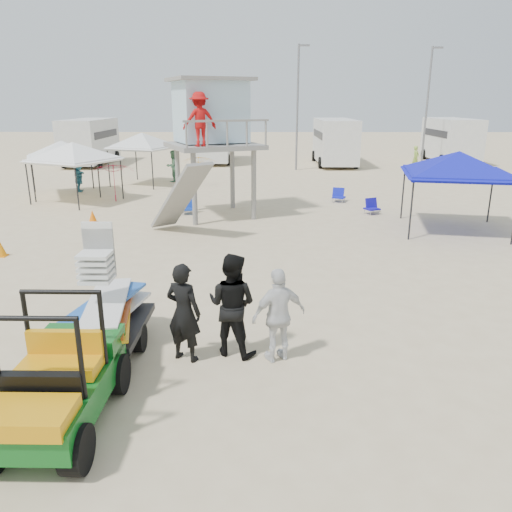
{
  "coord_description": "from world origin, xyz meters",
  "views": [
    {
      "loc": [
        0.6,
        -7.36,
        4.54
      ],
      "look_at": [
        0.5,
        3.0,
        1.3
      ],
      "focal_mm": 35.0,
      "sensor_mm": 36.0,
      "label": 1
    }
  ],
  "objects_px": {
    "surf_trailer": "(104,307)",
    "canopy_blue": "(459,155)",
    "utility_cart": "(54,373)",
    "man_left": "(184,313)",
    "lifeguard_tower": "(211,117)"
  },
  "relations": [
    {
      "from": "surf_trailer",
      "to": "canopy_blue",
      "type": "bearing_deg",
      "value": 43.41
    },
    {
      "from": "utility_cart",
      "to": "man_left",
      "type": "distance_m",
      "value": 2.54
    },
    {
      "from": "surf_trailer",
      "to": "canopy_blue",
      "type": "relative_size",
      "value": 0.64
    },
    {
      "from": "lifeguard_tower",
      "to": "surf_trailer",
      "type": "bearing_deg",
      "value": -94.49
    },
    {
      "from": "surf_trailer",
      "to": "canopy_blue",
      "type": "height_order",
      "value": "canopy_blue"
    },
    {
      "from": "man_left",
      "to": "lifeguard_tower",
      "type": "relative_size",
      "value": 0.35
    },
    {
      "from": "utility_cart",
      "to": "lifeguard_tower",
      "type": "relative_size",
      "value": 0.48
    },
    {
      "from": "man_left",
      "to": "surf_trailer",
      "type": "bearing_deg",
      "value": 11.55
    },
    {
      "from": "lifeguard_tower",
      "to": "man_left",
      "type": "bearing_deg",
      "value": -87.18
    },
    {
      "from": "lifeguard_tower",
      "to": "canopy_blue",
      "type": "xyz_separation_m",
      "value": [
        8.92,
        -2.45,
        -1.22
      ]
    },
    {
      "from": "man_left",
      "to": "lifeguard_tower",
      "type": "xyz_separation_m",
      "value": [
        -0.59,
        12.06,
        3.0
      ]
    },
    {
      "from": "lifeguard_tower",
      "to": "utility_cart",
      "type": "bearing_deg",
      "value": -93.76
    },
    {
      "from": "man_left",
      "to": "lifeguard_tower",
      "type": "height_order",
      "value": "lifeguard_tower"
    },
    {
      "from": "surf_trailer",
      "to": "man_left",
      "type": "relative_size",
      "value": 1.38
    },
    {
      "from": "surf_trailer",
      "to": "man_left",
      "type": "xyz_separation_m",
      "value": [
        1.52,
        -0.3,
        0.04
      ]
    }
  ]
}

